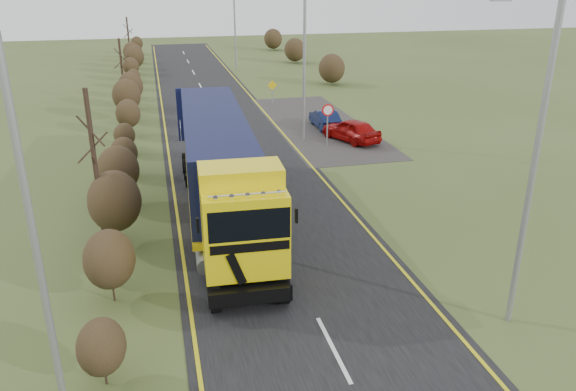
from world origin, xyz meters
The scene contains 14 objects.
ground centered at (0.00, 0.00, 0.00)m, with size 160.00×160.00×0.00m, color #404E21.
road centered at (0.00, 10.00, 0.01)m, with size 8.00×120.00×0.02m, color black.
layby centered at (6.50, 20.00, 0.01)m, with size 6.00×18.00×0.02m, color #302E2B.
lane_markings centered at (0.00, 9.69, 0.03)m, with size 7.52×116.00×0.01m.
hedgerow centered at (-6.00, 7.89, 1.62)m, with size 2.24×102.04×6.05m.
lorry centered at (-1.87, 5.66, 2.43)m, with size 3.11×15.46×4.28m.
car_red_hatchback centered at (7.41, 15.54, 0.70)m, with size 1.66×4.12×1.40m, color #980807.
car_blue_sedan centered at (6.77, 19.00, 0.61)m, with size 1.28×3.68×1.21m, color #0A1438.
streetlight_near centered at (5.42, -3.87, 5.19)m, with size 2.00×0.19×9.41m.
streetlight_mid centered at (4.45, 16.39, 5.69)m, with size 2.17×0.21×10.26m.
streetlight_far centered at (4.51, 44.34, 4.45)m, with size 1.74×0.18×8.13m.
left_pole centered at (-6.72, -5.54, 4.39)m, with size 0.16×0.16×8.79m, color gray.
speed_sign centered at (5.60, 14.70, 1.84)m, with size 0.72×0.10×2.60m.
warning_board centered at (4.80, 26.63, 1.20)m, with size 0.75×0.11×1.96m.
Camera 1 is at (-4.22, -16.21, 9.68)m, focal length 35.00 mm.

